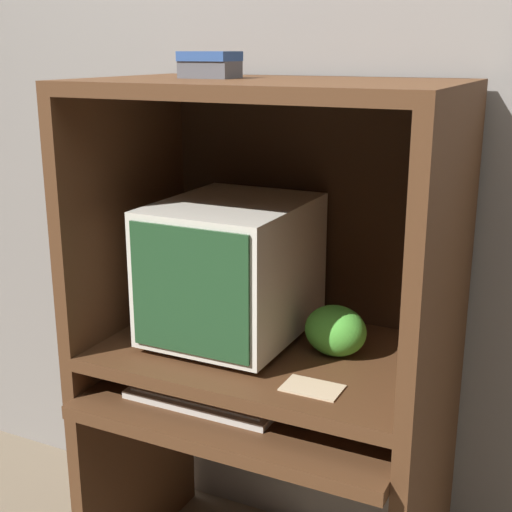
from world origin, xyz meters
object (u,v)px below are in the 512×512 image
crt_monitor (232,268)px  snack_bag (335,331)px  mouse (302,419)px  keyboard (204,399)px  book_stack (210,64)px

crt_monitor → snack_bag: (0.30, 0.01, -0.13)m
crt_monitor → mouse: bearing=-32.7°
crt_monitor → keyboard: (0.01, -0.19, -0.30)m
mouse → book_stack: (-0.34, 0.17, 0.83)m
snack_bag → book_stack: 0.75m
crt_monitor → keyboard: size_ratio=1.13×
book_stack → snack_bag: bearing=3.0°
mouse → book_stack: book_stack is taller
book_stack → keyboard: bearing=-69.9°
mouse → snack_bag: (0.01, 0.19, 0.16)m
keyboard → book_stack: (-0.07, 0.18, 0.83)m
keyboard → mouse: mouse is taller
keyboard → book_stack: size_ratio=3.00×
crt_monitor → snack_bag: 0.33m
mouse → snack_bag: snack_bag is taller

